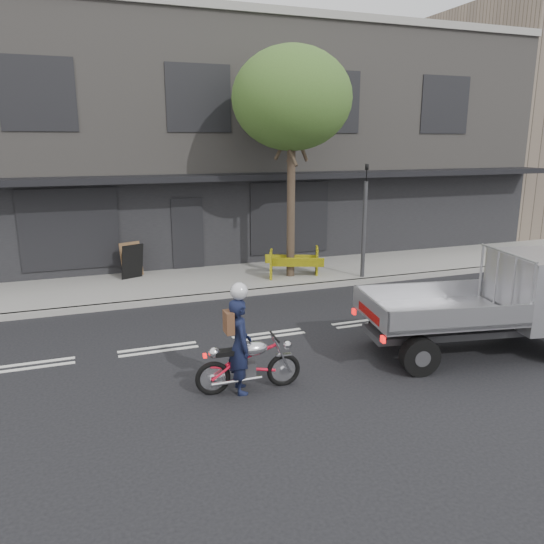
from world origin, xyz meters
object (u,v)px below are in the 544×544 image
at_px(construction_barrier, 297,263).
at_px(sandwich_board, 132,262).
at_px(motorcycle, 249,363).
at_px(traffic_light_pole, 364,227).
at_px(flatbed_ute, 524,294).
at_px(rider, 240,346).
at_px(street_tree, 292,99).

height_order(construction_barrier, sandwich_board, sandwich_board).
height_order(motorcycle, sandwich_board, sandwich_board).
relative_size(traffic_light_pole, flatbed_ute, 0.75).
height_order(traffic_light_pole, rider, traffic_light_pole).
height_order(traffic_light_pole, construction_barrier, traffic_light_pole).
bearing_deg(flatbed_ute, street_tree, 119.13).
relative_size(traffic_light_pole, rider, 2.14).
bearing_deg(construction_barrier, motorcycle, -119.28).
bearing_deg(traffic_light_pole, construction_barrier, 164.45).
height_order(motorcycle, rider, rider).
distance_m(traffic_light_pole, construction_barrier, 2.24).
relative_size(street_tree, construction_barrier, 4.22).
height_order(rider, flatbed_ute, flatbed_ute).
relative_size(rider, sandwich_board, 1.57).
xyz_separation_m(motorcycle, rider, (-0.15, 0.00, 0.33)).
xyz_separation_m(rider, sandwich_board, (-0.98, 7.82, -0.15)).
bearing_deg(traffic_light_pole, motorcycle, -133.47).
height_order(street_tree, construction_barrier, street_tree).
bearing_deg(rider, street_tree, -24.34).
bearing_deg(rider, construction_barrier, -26.19).
bearing_deg(street_tree, rider, -118.48).
relative_size(street_tree, sandwich_board, 6.47).
xyz_separation_m(motorcycle, sandwich_board, (-1.13, 7.82, 0.19)).
distance_m(motorcycle, construction_barrier, 7.14).
relative_size(traffic_light_pole, construction_barrier, 2.19).
bearing_deg(flatbed_ute, traffic_light_pole, 103.14).
distance_m(construction_barrier, sandwich_board, 4.89).
bearing_deg(sandwich_board, flatbed_ute, -71.12).
bearing_deg(street_tree, sandwich_board, 164.28).
distance_m(rider, flatbed_ute, 5.88).
bearing_deg(motorcycle, traffic_light_pole, 50.66).
relative_size(motorcycle, construction_barrier, 1.15).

